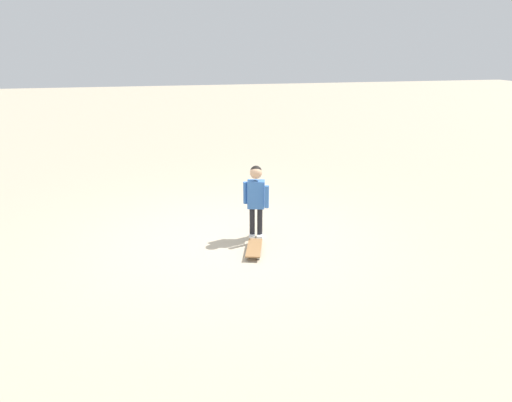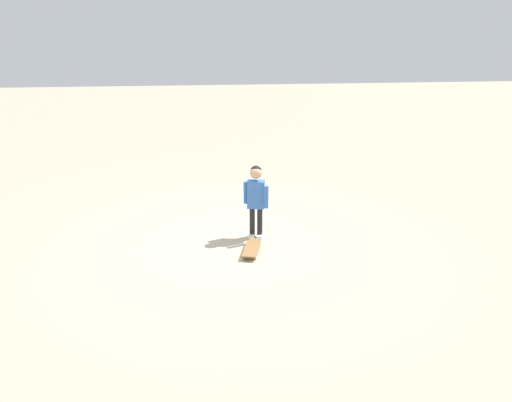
{
  "view_description": "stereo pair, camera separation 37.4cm",
  "coord_description": "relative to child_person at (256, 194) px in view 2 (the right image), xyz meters",
  "views": [
    {
      "loc": [
        -5.67,
        0.75,
        2.65
      ],
      "look_at": [
        0.07,
        -0.47,
        0.55
      ],
      "focal_mm": 31.04,
      "sensor_mm": 36.0,
      "label": 1
    },
    {
      "loc": [
        -5.74,
        0.38,
        2.65
      ],
      "look_at": [
        0.07,
        -0.47,
        0.55
      ],
      "focal_mm": 31.04,
      "sensor_mm": 36.0,
      "label": 2
    }
  ],
  "objects": [
    {
      "name": "ground_plane",
      "position": [
        -0.07,
        0.47,
        -0.66
      ],
      "size": [
        50.0,
        50.0,
        0.0
      ],
      "primitive_type": "plane",
      "color": "tan"
    },
    {
      "name": "child_person",
      "position": [
        0.0,
        0.0,
        0.0
      ],
      "size": [
        0.29,
        0.32,
        1.06
      ],
      "color": "black",
      "rests_on": "ground"
    },
    {
      "name": "skateboard",
      "position": [
        -0.49,
        0.13,
        -0.6
      ],
      "size": [
        0.6,
        0.34,
        0.07
      ],
      "color": "olive",
      "rests_on": "ground"
    }
  ]
}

